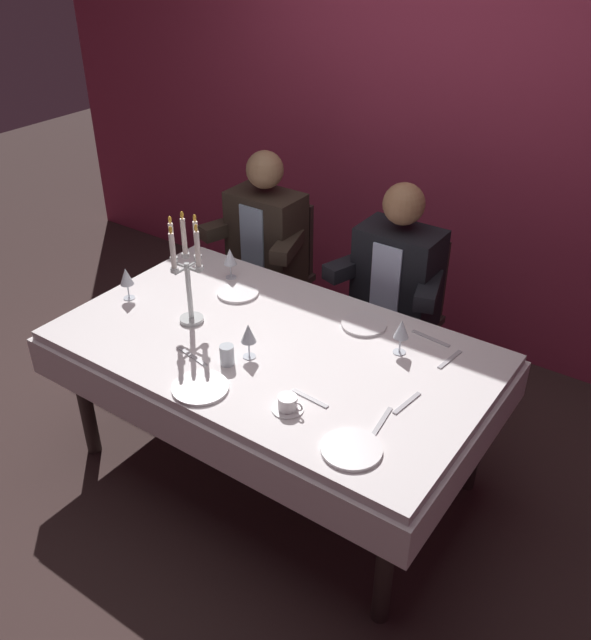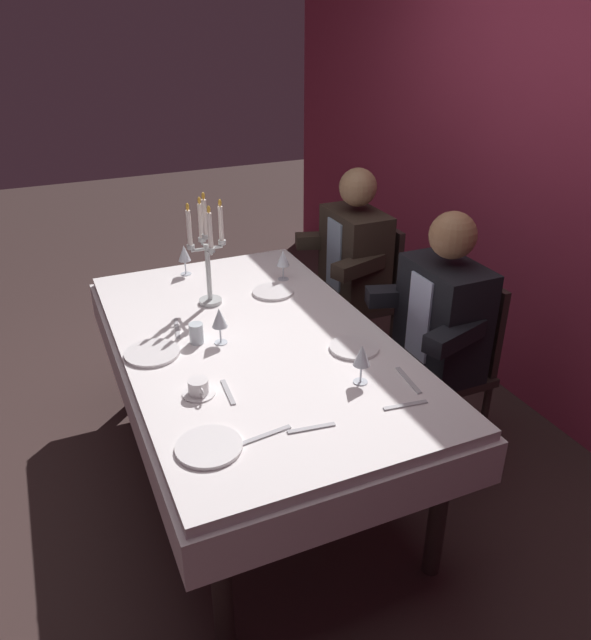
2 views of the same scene
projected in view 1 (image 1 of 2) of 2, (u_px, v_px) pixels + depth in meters
The scene contains 22 objects.
ground_plane at pixel (275, 467), 3.40m from camera, with size 12.00×12.00×0.00m, color #3A2927.
back_wall at pixel (447, 118), 3.84m from camera, with size 6.00×0.12×2.70m, color #942C47.
dining_table at pixel (273, 365), 3.07m from camera, with size 1.94×1.14×0.74m.
candelabra at pixel (187, 272), 3.03m from camera, with size 0.19×0.19×0.55m.
dinner_plate_0 at pixel (238, 293), 3.38m from camera, with size 0.21×0.21×0.01m, color white.
dinner_plate_1 at pixel (200, 388), 2.73m from camera, with size 0.23×0.23×0.01m, color white.
dinner_plate_2 at pixel (352, 449), 2.43m from camera, with size 0.22×0.22×0.01m, color white.
dinner_plate_3 at pixel (364, 324), 3.13m from camera, with size 0.21×0.21×0.01m, color white.
wine_glass_0 at pixel (230, 258), 3.47m from camera, with size 0.07×0.07×0.16m.
wine_glass_1 at pixel (401, 330), 2.89m from camera, with size 0.07×0.07×0.16m.
wine_glass_2 at pixel (126, 278), 3.29m from camera, with size 0.07×0.07×0.16m.
wine_glass_3 at pixel (248, 334), 2.86m from camera, with size 0.07×0.07×0.16m.
water_tumbler_0 at pixel (227, 355), 2.86m from camera, with size 0.06×0.06×0.09m, color silver.
coffee_cup_0 at pixel (288, 404), 2.61m from camera, with size 0.13×0.12×0.06m.
knife_0 at pixel (431, 338), 3.04m from camera, with size 0.19×0.02×0.01m, color #B7B7BC.
fork_1 at pixel (310, 398), 2.68m from camera, with size 0.17×0.02×0.01m, color #B7B7BC.
fork_2 at pixel (407, 403), 2.65m from camera, with size 0.17×0.02×0.01m, color #B7B7BC.
knife_3 at pixel (381, 422), 2.56m from camera, with size 0.19×0.02×0.01m, color #B7B7BC.
knife_4 at pixel (192, 356), 2.92m from camera, with size 0.19×0.02×0.01m, color #B7B7BC.
fork_5 at pixel (450, 359), 2.90m from camera, with size 0.17×0.02×0.01m, color #B7B7BC.
seated_diner_0 at pixel (267, 236), 3.97m from camera, with size 0.63×0.48×1.24m.
seated_diner_1 at pixel (398, 276), 3.55m from camera, with size 0.63×0.48×1.24m.
Camera 1 is at (1.52, -1.99, 2.42)m, focal length 38.45 mm.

